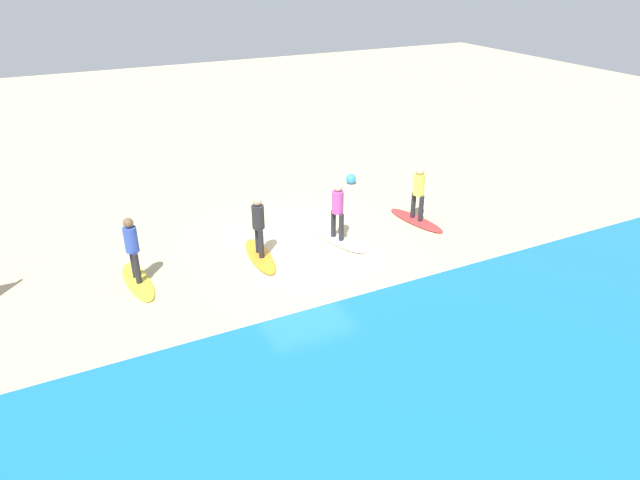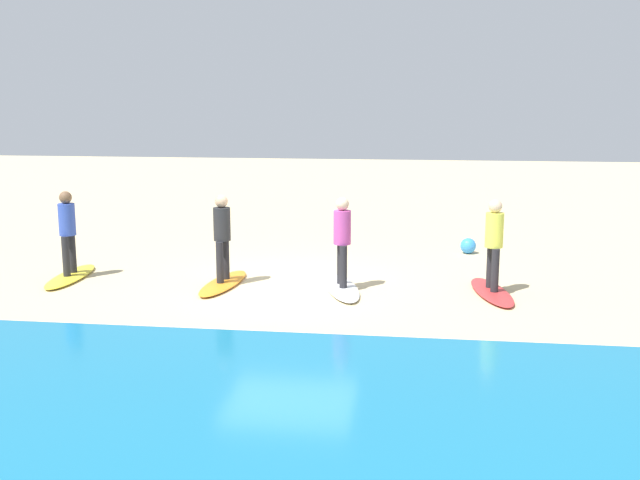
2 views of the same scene
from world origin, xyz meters
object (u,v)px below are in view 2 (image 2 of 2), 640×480
at_px(surfer_red, 494,238).
at_px(beach_ball, 468,246).
at_px(surfer_yellow, 67,227).
at_px(surfer_white, 342,235).
at_px(surfboard_yellow, 71,276).
at_px(surfboard_red, 492,292).
at_px(surfer_orange, 222,232).
at_px(surfboard_orange, 223,283).
at_px(surfboard_white, 342,288).

bearing_deg(surfer_red, beach_ball, -86.70).
xyz_separation_m(surfer_yellow, beach_ball, (-7.90, -3.50, -0.86)).
distance_m(surfer_white, surfboard_yellow, 5.48).
xyz_separation_m(surfboard_red, surfer_orange, (4.99, 0.02, 0.99)).
bearing_deg(surfboard_orange, surfer_white, 93.61).
bearing_deg(surfboard_white, surfboard_orange, -105.90).
bearing_deg(surfboard_orange, surfer_red, 95.33).
bearing_deg(surfer_red, surfer_yellow, -0.72).
height_order(surfboard_red, surfer_yellow, surfer_yellow).
bearing_deg(surfer_orange, surfboard_yellow, -2.27).
relative_size(surfboard_white, surfboard_yellow, 1.00).
bearing_deg(beach_ball, surfer_orange, 37.17).
xyz_separation_m(surfer_white, beach_ball, (-2.51, -3.68, -0.86)).
bearing_deg(surfboard_red, surfer_red, -99.79).
bearing_deg(surfer_orange, surfer_yellow, -2.27).
bearing_deg(surfer_white, surfboard_white, 0.00).
relative_size(surfboard_red, beach_ball, 5.88).
bearing_deg(surfer_red, surfboard_white, 1.69).
relative_size(surfboard_red, surfboard_yellow, 1.00).
bearing_deg(surfer_white, surfer_yellow, -1.93).
bearing_deg(surfboard_white, surfer_red, 77.24).
distance_m(surfer_white, surfer_orange, 2.27).
relative_size(surfer_white, surfboard_orange, 0.78).
relative_size(surfer_red, surfer_orange, 1.00).
height_order(surfboard_orange, beach_ball, beach_ball).
distance_m(surfboard_red, surfer_orange, 5.08).
relative_size(surfboard_white, surfer_white, 1.28).
bearing_deg(surfboard_yellow, surfer_orange, 83.79).
bearing_deg(surfer_red, surfer_orange, 0.26).
relative_size(surfer_red, beach_ball, 4.59).
bearing_deg(surfer_yellow, surfboard_red, 179.28).
bearing_deg(surfboard_yellow, surfboard_orange, 83.79).
relative_size(surfer_orange, surfer_yellow, 1.00).
height_order(surfboard_orange, surfer_orange, surfer_orange).
height_order(surfer_orange, surfer_yellow, same).
xyz_separation_m(surfer_orange, surfer_yellow, (3.13, -0.12, 0.00)).
bearing_deg(surfboard_red, surfboard_yellow, -100.51).
bearing_deg(surfboard_white, surfer_orange, -105.90).
bearing_deg(surfer_orange, beach_ball, -142.83).
distance_m(surfer_red, surfer_orange, 4.99).
distance_m(surfboard_red, surfer_white, 2.90).
xyz_separation_m(surfer_red, beach_ball, (0.21, -3.60, -0.86)).
bearing_deg(surfboard_orange, surfboard_yellow, -87.20).
height_order(surfer_red, surfboard_white, surfer_red).
height_order(surfer_red, surfer_orange, same).
height_order(surfboard_yellow, beach_ball, beach_ball).
distance_m(surfer_red, surfer_yellow, 8.11).
height_order(surfer_white, surfer_orange, same).
bearing_deg(surfboard_red, surfer_yellow, -100.51).
bearing_deg(beach_ball, surfboard_yellow, 23.88).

